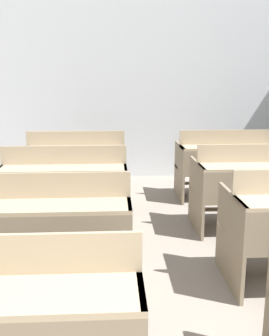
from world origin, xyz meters
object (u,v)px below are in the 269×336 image
(bench_third_left, at_px, (65,188))
(bench_back_left, at_px, (76,164))
(bench_back_right, at_px, (226,162))
(bench_third_right, at_px, (256,185))
(bench_second_left, at_px, (45,230))
(bench_front_left, at_px, (3,325))

(bench_third_left, distance_m, bench_back_left, 1.14)
(bench_back_left, bearing_deg, bench_back_right, -0.02)
(bench_third_right, xyz_separation_m, bench_back_right, (0.01, 1.15, 0.00))
(bench_second_left, relative_size, bench_third_left, 1.00)
(bench_front_left, xyz_separation_m, bench_third_left, (0.01, 2.32, 0.00))
(bench_second_left, xyz_separation_m, bench_back_right, (2.02, 2.30, 0.00))
(bench_second_left, distance_m, bench_back_left, 2.30)
(bench_back_left, bearing_deg, bench_third_right, -30.02)
(bench_front_left, xyz_separation_m, bench_third_right, (2.01, 2.31, 0.00))
(bench_third_left, bearing_deg, bench_front_left, -90.17)
(bench_front_left, relative_size, bench_third_right, 1.00)
(bench_third_right, xyz_separation_m, bench_back_left, (-1.98, 1.15, 0.00))
(bench_back_left, height_order, bench_back_right, same)
(bench_front_left, distance_m, bench_second_left, 1.15)
(bench_front_left, height_order, bench_third_right, same)
(bench_second_left, distance_m, bench_third_left, 1.16)
(bench_back_right, bearing_deg, bench_third_right, -90.42)
(bench_second_left, height_order, bench_back_right, same)
(bench_third_right, height_order, bench_back_left, same)
(bench_back_left, distance_m, bench_back_right, 1.99)
(bench_second_left, xyz_separation_m, bench_back_left, (0.02, 2.30, 0.00))
(bench_third_left, bearing_deg, bench_back_right, 29.56)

